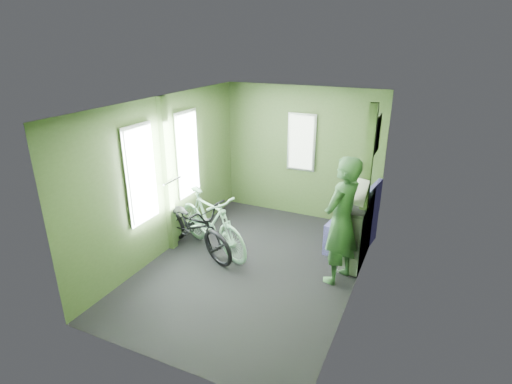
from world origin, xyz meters
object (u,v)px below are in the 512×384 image
at_px(bicycle_mint, 212,251).
at_px(waste_box, 353,240).
at_px(passenger, 341,221).
at_px(bicycle_black, 195,252).
at_px(bench_seat, 353,229).

xyz_separation_m(bicycle_mint, waste_box, (2.01, 0.39, 0.45)).
bearing_deg(waste_box, bicycle_mint, -169.13).
xyz_separation_m(passenger, waste_box, (0.11, 0.33, -0.40)).
bearing_deg(bicycle_mint, passenger, -63.88).
relative_size(bicycle_black, bench_seat, 1.69).
relative_size(bicycle_black, waste_box, 1.89).
height_order(passenger, bench_seat, passenger).
bearing_deg(bicycle_mint, waste_box, -54.77).
bearing_deg(bicycle_black, waste_box, -55.41).
relative_size(bicycle_black, bicycle_mint, 1.05).
bearing_deg(waste_box, bench_seat, 99.94).
height_order(bicycle_black, waste_box, waste_box).
bearing_deg(bench_seat, bicycle_mint, -144.38).
distance_m(passenger, waste_box, 0.53).
bearing_deg(passenger, waste_box, -179.24).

